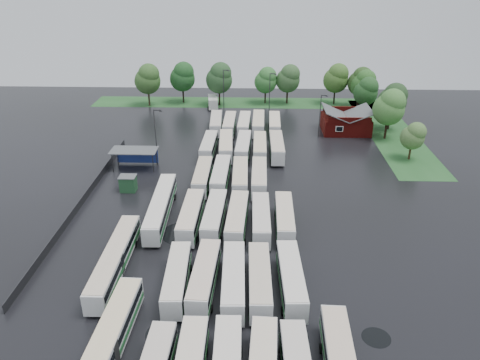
{
  "coord_description": "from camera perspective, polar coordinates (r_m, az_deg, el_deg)",
  "views": [
    {
      "loc": [
        4.2,
        -55.01,
        34.33
      ],
      "look_at": [
        2.0,
        12.0,
        2.5
      ],
      "focal_mm": 35.0,
      "sensor_mm": 36.0,
      "label": 1
    }
  ],
  "objects": [
    {
      "name": "bus_r5c3",
      "position": [
        102.61,
        2.26,
        6.89
      ],
      "size": [
        2.71,
        11.78,
        3.27
      ],
      "rotation": [
        0.0,
        0.0,
        -0.02
      ],
      "color": "silver",
      "rests_on": "ground"
    },
    {
      "name": "tree_east_0",
      "position": [
        92.39,
        20.42,
        5.09
      ],
      "size": [
        4.49,
        4.46,
        7.38
      ],
      "color": "#382715",
      "rests_on": "ground"
    },
    {
      "name": "west_fence",
      "position": [
        76.19,
        -18.63,
        -2.32
      ],
      "size": [
        0.1,
        50.0,
        1.2
      ],
      "primitive_type": "cube",
      "color": "#2D2D30",
      "rests_on": "ground"
    },
    {
      "name": "bus_r4c0",
      "position": [
        90.07,
        -3.83,
        4.11
      ],
      "size": [
        2.68,
        11.31,
        3.13
      ],
      "rotation": [
        0.0,
        0.0,
        -0.03
      ],
      "color": "silver",
      "rests_on": "ground"
    },
    {
      "name": "bus_r1c4",
      "position": [
        53.96,
        6.24,
        -11.87
      ],
      "size": [
        2.92,
        11.78,
        3.26
      ],
      "rotation": [
        0.0,
        0.0,
        0.04
      ],
      "color": "silver",
      "rests_on": "ground"
    },
    {
      "name": "bus_r1c1",
      "position": [
        54.09,
        -4.37,
        -11.69
      ],
      "size": [
        2.97,
        11.71,
        3.23
      ],
      "rotation": [
        0.0,
        0.0,
        -0.04
      ],
      "color": "silver",
      "rests_on": "ground"
    },
    {
      "name": "tree_east_3",
      "position": [
        116.02,
        15.18,
        10.44
      ],
      "size": [
        5.72,
        5.72,
        9.47
      ],
      "color": "black",
      "rests_on": "ground"
    },
    {
      "name": "bus_r2c2",
      "position": [
        64.85,
        -0.35,
        -4.7
      ],
      "size": [
        3.01,
        11.92,
        3.29
      ],
      "rotation": [
        0.0,
        0.0,
        -0.04
      ],
      "color": "silver",
      "rests_on": "ground"
    },
    {
      "name": "tree_north_2",
      "position": [
        120.75,
        -2.5,
        12.36
      ],
      "size": [
        6.69,
        6.69,
        11.08
      ],
      "color": "black",
      "rests_on": "ground"
    },
    {
      "name": "grass_strip_east",
      "position": [
        107.86,
        17.9,
        5.58
      ],
      "size": [
        10.0,
        50.0,
        0.01
      ],
      "primitive_type": "cube",
      "color": "#235624",
      "rests_on": "ground"
    },
    {
      "name": "tree_north_5",
      "position": [
        124.27,
        11.7,
        12.08
      ],
      "size": [
        6.37,
        6.37,
        10.56
      ],
      "color": "black",
      "rests_on": "ground"
    },
    {
      "name": "bus_r2c4",
      "position": [
        65.34,
        5.44,
        -4.65
      ],
      "size": [
        2.55,
        11.37,
        3.16
      ],
      "rotation": [
        0.0,
        0.0,
        -0.01
      ],
      "color": "silver",
      "rests_on": "ground"
    },
    {
      "name": "bus_r3c0",
      "position": [
        77.44,
        -4.58,
        0.42
      ],
      "size": [
        2.44,
        11.36,
        3.16
      ],
      "rotation": [
        0.0,
        0.0,
        -0.0
      ],
      "color": "silver",
      "rests_on": "ground"
    },
    {
      "name": "bus_r2c0",
      "position": [
        65.66,
        -6.01,
        -4.45
      ],
      "size": [
        2.71,
        11.87,
        3.29
      ],
      "rotation": [
        0.0,
        0.0,
        -0.02
      ],
      "color": "silver",
      "rests_on": "ground"
    },
    {
      "name": "puddle_3",
      "position": [
        61.52,
        2.3,
        -8.54
      ],
      "size": [
        3.31,
        3.31,
        0.01
      ],
      "primitive_type": "cylinder",
      "color": "black",
      "rests_on": "ground"
    },
    {
      "name": "minibus",
      "position": [
        120.18,
        -3.32,
        9.51
      ],
      "size": [
        3.03,
        6.51,
        2.74
      ],
      "rotation": [
        0.0,
        0.0,
        0.12
      ],
      "color": "silver",
      "rests_on": "ground"
    },
    {
      "name": "bus_r5c4",
      "position": [
        102.6,
        4.23,
        6.79
      ],
      "size": [
        2.63,
        11.26,
        3.12
      ],
      "rotation": [
        0.0,
        0.0,
        -0.02
      ],
      "color": "silver",
      "rests_on": "ground"
    },
    {
      "name": "bus_r2c3",
      "position": [
        64.84,
        2.57,
        -4.8
      ],
      "size": [
        2.55,
        11.42,
        3.17
      ],
      "rotation": [
        0.0,
        0.0,
        0.01
      ],
      "color": "silver",
      "rests_on": "ground"
    },
    {
      "name": "tree_north_6",
      "position": [
        123.59,
        14.5,
        11.6
      ],
      "size": [
        6.11,
        6.11,
        10.12
      ],
      "color": "black",
      "rests_on": "ground"
    },
    {
      "name": "lamp_post_nw",
      "position": [
        85.4,
        -10.18,
        5.65
      ],
      "size": [
        1.6,
        0.31,
        10.42
      ],
      "color": "#2D2D30",
      "rests_on": "ground"
    },
    {
      "name": "tree_east_1",
      "position": [
        101.43,
        17.82,
        8.49
      ],
      "size": [
        6.47,
        6.47,
        10.72
      ],
      "color": "black",
      "rests_on": "ground"
    },
    {
      "name": "bus_r4c1",
      "position": [
        89.85,
        -1.72,
        4.16
      ],
      "size": [
        3.07,
        11.89,
        3.28
      ],
      "rotation": [
        0.0,
        0.0,
        0.05
      ],
      "color": "silver",
      "rests_on": "ground"
    },
    {
      "name": "ground",
      "position": [
        64.98,
        -2.12,
        -6.52
      ],
      "size": [
        160.0,
        160.0,
        0.0
      ],
      "primitive_type": "plane",
      "color": "black",
      "rests_on": "ground"
    },
    {
      "name": "tree_north_4",
      "position": [
        123.12,
        5.95,
        12.23
      ],
      "size": [
        6.16,
        6.16,
        10.21
      ],
      "color": "black",
      "rests_on": "ground"
    },
    {
      "name": "tree_north_3",
      "position": [
        122.74,
        3.21,
        12.08
      ],
      "size": [
        5.77,
        5.77,
        9.56
      ],
      "color": "black",
      "rests_on": "ground"
    },
    {
      "name": "bus_r5c0",
      "position": [
        102.86,
        -2.93,
        6.89
      ],
      "size": [
        2.97,
        11.5,
        3.17
      ],
      "rotation": [
        0.0,
        0.0,
        0.05
      ],
      "color": "silver",
      "rests_on": "ground"
    },
    {
      "name": "utility_hut",
      "position": [
        77.96,
        -13.48,
        -0.41
      ],
      "size": [
        2.7,
        2.2,
        2.62
      ],
      "color": "#1C4826",
      "rests_on": "ground"
    },
    {
      "name": "bus_r3c1",
      "position": [
        77.36,
        -2.36,
        0.51
      ],
      "size": [
        2.75,
        11.85,
        3.29
      ],
      "rotation": [
        0.0,
        0.0,
        -0.02
      ],
      "color": "silver",
      "rests_on": "ground"
    },
    {
      "name": "lamp_post_back_w",
      "position": [
        114.53,
        -1.94,
        11.13
      ],
      "size": [
        1.63,
        0.32,
        10.56
      ],
      "color": "#2D2D30",
      "rests_on": "ground"
    },
    {
      "name": "tree_east_2",
      "position": [
        107.71,
        18.16,
        9.29
      ],
      "size": [
        6.31,
        6.31,
        10.45
      ],
      "color": "black",
      "rests_on": "ground"
    },
    {
      "name": "lamp_post_ne",
      "position": [
        99.76,
        9.8,
        8.08
      ],
      "size": [
        1.39,
        0.27,
        9.04
      ],
      "color": "#2D2D30",
      "rests_on": "ground"
    },
    {
      "name": "bus_r3c2",
      "position": [
        76.86,
        0.02,
        0.33
      ],
      "size": [
        2.66,
        11.62,
        3.22
      ],
      "rotation": [
        0.0,
        0.0,
        0.02
      ],
      "color": "silver",
      "rests_on": "ground"
    },
    {
      "name": "grass_strip_north",
      "position": [
        124.65,
        0.81,
        9.41
      ],
      "size": [
        80.0,
        10.0,
        0.01
      ],
      "primitive_type": "cube",
      "color": "#235624",
      "rests_on": "ground"
    },
    {
      "name": "bus_r2c1",
      "position": [
        65.46,
        -3.15,
        -4.45
      ],
      "size": [
        2.95,
        11.8,
        3.26
      ],
      "rotation": [
        0.0,
        0.0,
        -0.04
      ],
      "color": "silver",
      "rests_on": "ground"
    },
    {
      "name": "bus_r5c1",
      "position": [
        102.3,
        -1.29,
        6.8
      ],
      "size": [
        2.54,
        11.24,
        3.12
      ],
      "rotation": [
        0.0,
        0.0,
        -0.01
      ],
      "color": "silver",
      "rests_on": "ground"
    },
    {
      "name": "brick_building",
      "position": [
        104.91,
        12.75,
        6.74
      ],
      "size": [
        10.07,
        8.6,
        5.39
      ],
      "color": "#610C0A",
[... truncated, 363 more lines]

